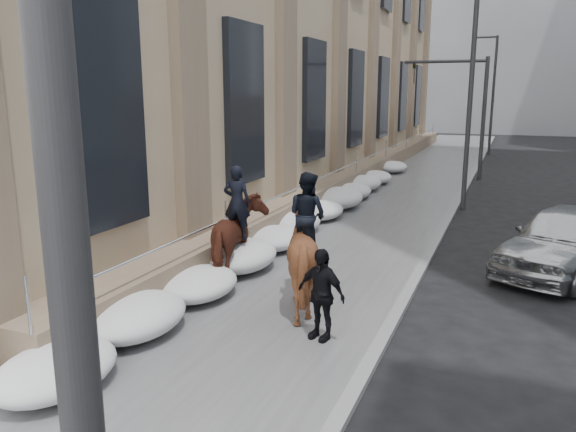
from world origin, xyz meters
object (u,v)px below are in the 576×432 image
Objects in this scene: mounted_horse_left at (239,235)px; car_silver at (565,240)px; mounted_horse_right at (302,251)px; pedestrian at (321,294)px.

car_silver is (7.06, 3.54, -0.29)m from mounted_horse_left.
mounted_horse_right reaches higher than mounted_horse_left.
mounted_horse_left is 0.53× the size of car_silver.
mounted_horse_left reaches higher than pedestrian.
mounted_horse_left is at bearing 156.20° from pedestrian.
pedestrian is at bearing 142.53° from mounted_horse_right.
pedestrian is at bearing -101.15° from car_silver.
pedestrian is 0.33× the size of car_silver.
mounted_horse_left is 3.76m from pedestrian.
mounted_horse_right is 6.90m from car_silver.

